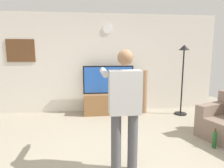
{
  "coord_description": "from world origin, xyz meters",
  "views": [
    {
      "loc": [
        -0.4,
        -2.54,
        1.67
      ],
      "look_at": [
        0.03,
        1.2,
        1.05
      ],
      "focal_mm": 31.3,
      "sensor_mm": 36.0,
      "label": 1
    }
  ],
  "objects_px": {
    "tv_stand": "(109,104)",
    "person_standing_nearer_lamp": "(125,105)",
    "wall_clock": "(107,29)",
    "floor_lamp": "(183,65)",
    "television": "(108,80)",
    "beverage_bottle": "(215,140)",
    "framed_picture": "(21,51)"
  },
  "relations": [
    {
      "from": "tv_stand",
      "to": "person_standing_nearer_lamp",
      "type": "xyz_separation_m",
      "value": [
        -0.04,
        -2.63,
        0.69
      ]
    },
    {
      "from": "wall_clock",
      "to": "person_standing_nearer_lamp",
      "type": "height_order",
      "value": "wall_clock"
    },
    {
      "from": "floor_lamp",
      "to": "person_standing_nearer_lamp",
      "type": "distance_m",
      "value": 3.08
    },
    {
      "from": "tv_stand",
      "to": "television",
      "type": "distance_m",
      "value": 0.65
    },
    {
      "from": "television",
      "to": "beverage_bottle",
      "type": "distance_m",
      "value": 2.87
    },
    {
      "from": "tv_stand",
      "to": "beverage_bottle",
      "type": "height_order",
      "value": "tv_stand"
    },
    {
      "from": "wall_clock",
      "to": "framed_picture",
      "type": "bearing_deg",
      "value": 179.87
    },
    {
      "from": "person_standing_nearer_lamp",
      "to": "framed_picture",
      "type": "bearing_deg",
      "value": 127.57
    },
    {
      "from": "television",
      "to": "person_standing_nearer_lamp",
      "type": "bearing_deg",
      "value": -90.78
    },
    {
      "from": "framed_picture",
      "to": "floor_lamp",
      "type": "bearing_deg",
      "value": -7.96
    },
    {
      "from": "tv_stand",
      "to": "framed_picture",
      "type": "xyz_separation_m",
      "value": [
        -2.29,
        0.3,
        1.43
      ]
    },
    {
      "from": "television",
      "to": "floor_lamp",
      "type": "distance_m",
      "value": 2.0
    },
    {
      "from": "tv_stand",
      "to": "wall_clock",
      "type": "xyz_separation_m",
      "value": [
        0.0,
        0.29,
        2.0
      ]
    },
    {
      "from": "wall_clock",
      "to": "beverage_bottle",
      "type": "distance_m",
      "value": 3.64
    },
    {
      "from": "tv_stand",
      "to": "beverage_bottle",
      "type": "xyz_separation_m",
      "value": [
        1.66,
        -2.16,
        -0.12
      ]
    },
    {
      "from": "wall_clock",
      "to": "floor_lamp",
      "type": "bearing_deg",
      "value": -16.85
    },
    {
      "from": "television",
      "to": "person_standing_nearer_lamp",
      "type": "distance_m",
      "value": 2.68
    },
    {
      "from": "tv_stand",
      "to": "television",
      "type": "xyz_separation_m",
      "value": [
        0.0,
        0.05,
        0.65
      ]
    },
    {
      "from": "wall_clock",
      "to": "beverage_bottle",
      "type": "height_order",
      "value": "wall_clock"
    },
    {
      "from": "framed_picture",
      "to": "television",
      "type": "bearing_deg",
      "value": -6.2
    },
    {
      "from": "tv_stand",
      "to": "beverage_bottle",
      "type": "bearing_deg",
      "value": -52.5
    },
    {
      "from": "television",
      "to": "framed_picture",
      "type": "bearing_deg",
      "value": 173.8
    },
    {
      "from": "tv_stand",
      "to": "wall_clock",
      "type": "distance_m",
      "value": 2.03
    },
    {
      "from": "beverage_bottle",
      "to": "television",
      "type": "bearing_deg",
      "value": 126.92
    },
    {
      "from": "framed_picture",
      "to": "person_standing_nearer_lamp",
      "type": "xyz_separation_m",
      "value": [
        2.25,
        -2.93,
        -0.73
      ]
    },
    {
      "from": "beverage_bottle",
      "to": "framed_picture",
      "type": "bearing_deg",
      "value": 148.12
    },
    {
      "from": "floor_lamp",
      "to": "beverage_bottle",
      "type": "height_order",
      "value": "floor_lamp"
    },
    {
      "from": "tv_stand",
      "to": "beverage_bottle",
      "type": "distance_m",
      "value": 2.72
    },
    {
      "from": "television",
      "to": "person_standing_nearer_lamp",
      "type": "relative_size",
      "value": 0.79
    },
    {
      "from": "tv_stand",
      "to": "framed_picture",
      "type": "relative_size",
      "value": 1.84
    },
    {
      "from": "television",
      "to": "floor_lamp",
      "type": "height_order",
      "value": "floor_lamp"
    },
    {
      "from": "floor_lamp",
      "to": "person_standing_nearer_lamp",
      "type": "bearing_deg",
      "value": -130.08
    }
  ]
}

